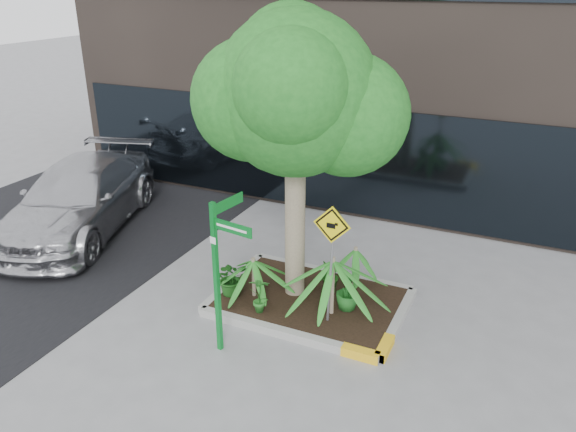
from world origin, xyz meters
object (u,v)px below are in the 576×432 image
at_px(tree, 296,94).
at_px(cattle_sign, 331,245).
at_px(street_sign_post, 220,262).
at_px(parked_car, 80,198).

bearing_deg(tree, cattle_sign, -33.32).
bearing_deg(street_sign_post, parked_car, 162.85).
bearing_deg(parked_car, cattle_sign, -29.22).
xyz_separation_m(street_sign_post, cattle_sign, (1.28, 1.28, -0.02)).
xyz_separation_m(tree, cattle_sign, (0.89, -0.58, -2.21)).
distance_m(tree, cattle_sign, 2.45).
bearing_deg(cattle_sign, parked_car, 169.78).
height_order(tree, parked_car, tree).
bearing_deg(parked_car, street_sign_post, -43.82).
bearing_deg(parked_car, tree, -25.30).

